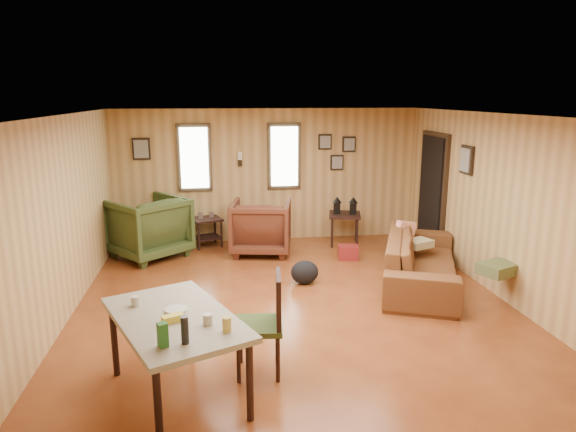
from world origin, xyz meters
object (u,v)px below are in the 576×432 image
Objects in this scene: recliner_brown at (261,224)px; side_table at (345,212)px; end_table at (207,227)px; dining_table at (175,324)px; sofa at (422,252)px; recliner_green at (148,224)px.

recliner_brown is 1.14× the size of side_table.
end_table is 2.47m from side_table.
recliner_brown is 0.57× the size of dining_table.
side_table is (-0.59, 2.08, 0.12)m from sofa.
side_table is 5.19m from dining_table.
recliner_brown is 1.07m from end_table.
recliner_green is 3.39m from side_table.
side_table is at bearing 144.18° from recliner_green.
dining_table reaches higher than end_table.
sofa is 3.82m from end_table.
dining_table is (-1.13, -4.18, 0.20)m from recliner_brown.
recliner_green is (-1.86, 0.05, 0.06)m from recliner_brown.
recliner_green is at bearing -152.93° from end_table.
end_table is 0.36× the size of dining_table.
side_table is at bearing -5.84° from end_table.
side_table is at bearing 37.84° from sofa.
recliner_green is 1.26× the size of side_table.
dining_table is at bearing 85.65° from recliner_brown.
side_table is at bearing 35.59° from dining_table.
side_table is (3.39, 0.23, 0.04)m from recliner_green.
sofa is at bearing 12.68° from dining_table.
recliner_green reaches higher than sofa.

